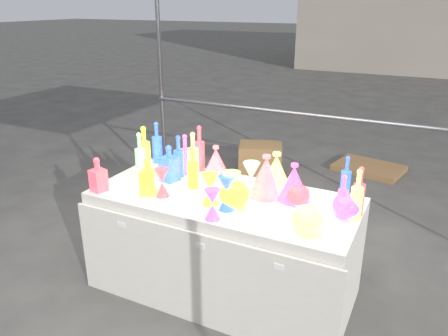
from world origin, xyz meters
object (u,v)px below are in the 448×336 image
at_px(globe_0, 234,196).
at_px(decanter_0, 148,176).
at_px(display_table, 223,244).
at_px(cardboard_box_closed, 260,159).
at_px(lampshade_0, 216,161).
at_px(bottle_0, 144,148).
at_px(hourglass_0, 162,183).

bearing_deg(globe_0, decanter_0, -172.75).
xyz_separation_m(display_table, cardboard_box_closed, (-0.63, 2.28, -0.19)).
xyz_separation_m(cardboard_box_closed, lampshade_0, (0.42, -1.99, 0.69)).
bearing_deg(lampshade_0, decanter_0, -118.22).
height_order(bottle_0, decanter_0, bottle_0).
bearing_deg(cardboard_box_closed, lampshade_0, -98.29).
bearing_deg(globe_0, display_table, 139.34).
bearing_deg(lampshade_0, cardboard_box_closed, 102.95).
relative_size(display_table, decanter_0, 7.14).
distance_m(cardboard_box_closed, globe_0, 2.59).
distance_m(bottle_0, lampshade_0, 0.59).
bearing_deg(globe_0, hourglass_0, -172.68).
distance_m(display_table, lampshade_0, 0.61).
bearing_deg(bottle_0, cardboard_box_closed, 85.78).
bearing_deg(decanter_0, hourglass_0, -17.72).
bearing_deg(display_table, bottle_0, 165.77).
xyz_separation_m(cardboard_box_closed, globe_0, (0.76, -2.39, 0.64)).
distance_m(bottle_0, decanter_0, 0.50).
relative_size(cardboard_box_closed, lampshade_0, 2.10).
bearing_deg(hourglass_0, globe_0, 7.32).
distance_m(hourglass_0, lampshade_0, 0.50).
bearing_deg(globe_0, lampshade_0, 130.02).
xyz_separation_m(bottle_0, decanter_0, (0.31, -0.39, -0.04)).
distance_m(cardboard_box_closed, decanter_0, 2.57).
xyz_separation_m(display_table, bottle_0, (-0.78, 0.20, 0.55)).
bearing_deg(decanter_0, lampshade_0, 36.25).
height_order(display_table, decanter_0, decanter_0).
height_order(hourglass_0, lampshade_0, lampshade_0).
relative_size(hourglass_0, globe_0, 1.01).
relative_size(display_table, hourglass_0, 9.50).
relative_size(decanter_0, lampshade_0, 1.06).
distance_m(display_table, cardboard_box_closed, 2.37).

